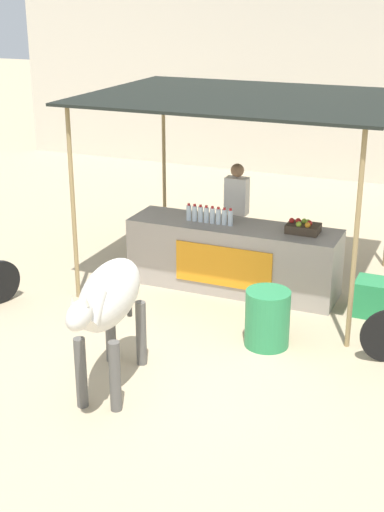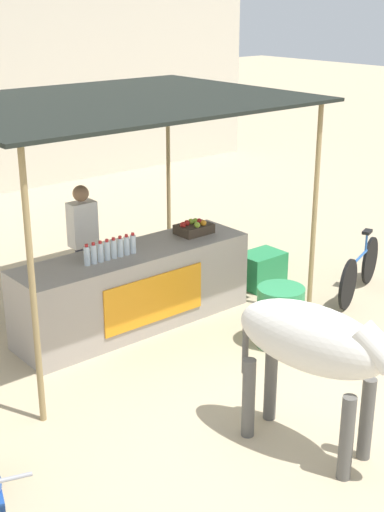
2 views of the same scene
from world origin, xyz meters
TOP-DOWN VIEW (x-y plane):
  - ground_plane at (0.00, 0.00)m, footprint 60.00×60.00m
  - building_wall_far at (0.00, 9.17)m, footprint 16.00×0.50m
  - stall_counter at (0.00, 2.20)m, footprint 3.00×0.82m
  - stall_awning at (0.00, 2.50)m, footprint 4.20×3.20m
  - water_bottle_row at (-0.35, 2.15)m, footprint 0.70×0.07m
  - fruit_crate at (0.98, 2.25)m, footprint 0.44×0.32m
  - vendor_behind_counter at (-0.23, 2.95)m, footprint 0.34×0.22m
  - cooler_box at (2.07, 2.10)m, footprint 0.60×0.44m
  - water_barrel at (0.98, 0.71)m, footprint 0.54×0.54m
  - cow at (-0.28, -0.88)m, footprint 0.78×1.85m

SIDE VIEW (x-z plane):
  - ground_plane at x=0.00m, z-range 0.00..0.00m
  - cooler_box at x=2.07m, z-range 0.00..0.48m
  - water_barrel at x=0.98m, z-range 0.00..0.71m
  - stall_counter at x=0.00m, z-range 0.00..0.96m
  - vendor_behind_counter at x=-0.23m, z-range 0.02..1.67m
  - cow at x=-0.28m, z-range 0.32..1.75m
  - fruit_crate at x=0.98m, z-range 0.94..1.13m
  - water_bottle_row at x=-0.35m, z-range 0.95..1.20m
  - stall_awning at x=0.00m, z-range 1.24..3.95m
  - building_wall_far at x=0.00m, z-range 0.00..6.87m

